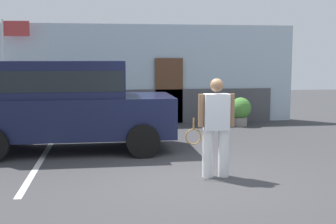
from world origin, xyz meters
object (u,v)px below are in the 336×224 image
object	(u,v)px
parked_suv	(66,101)
tennis_player_man	(216,126)
flag_pole	(10,54)
potted_plant_by_porch	(240,110)

from	to	relation	value
parked_suv	tennis_player_man	distance (m)	3.88
parked_suv	tennis_player_man	xyz separation A→B (m)	(2.81, -2.66, -0.24)
parked_suv	flag_pole	size ratio (longest dim) A/B	1.41
parked_suv	flag_pole	world-z (taller)	flag_pole
flag_pole	tennis_player_man	bearing A→B (deg)	-53.23
potted_plant_by_porch	flag_pole	bearing A→B (deg)	174.90
parked_suv	flag_pole	bearing A→B (deg)	117.65
tennis_player_man	potted_plant_by_porch	size ratio (longest dim) A/B	1.98
parked_suv	tennis_player_man	size ratio (longest dim) A/B	2.61
parked_suv	flag_pole	xyz separation A→B (m)	(-1.91, 3.65, 1.09)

